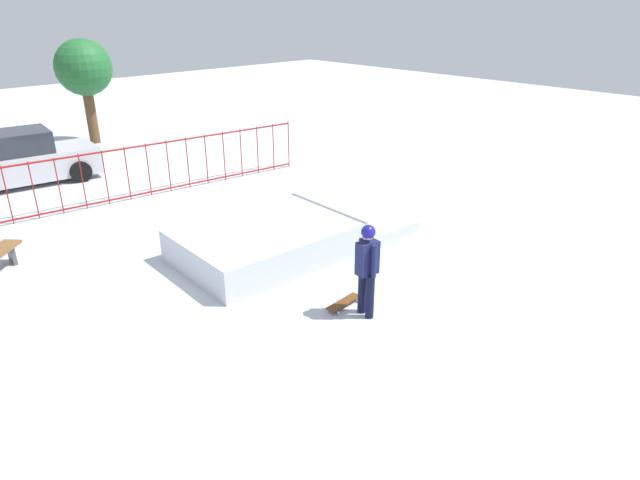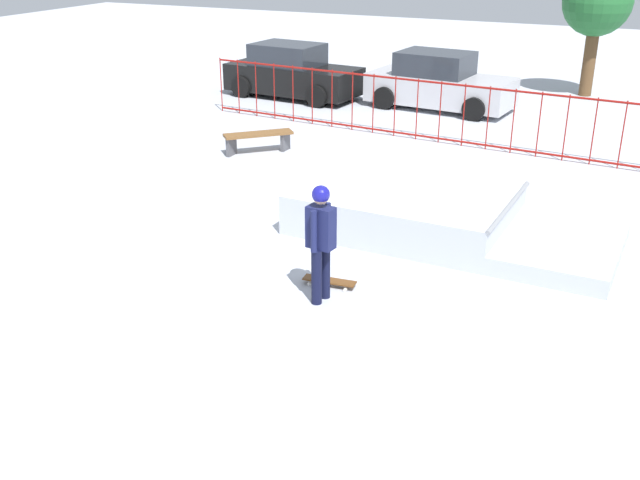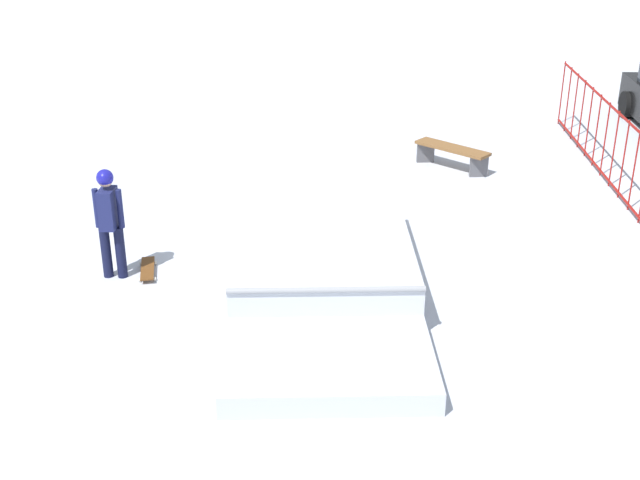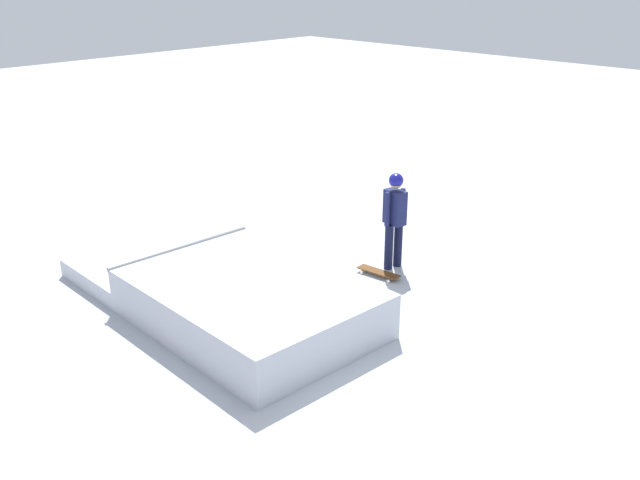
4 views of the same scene
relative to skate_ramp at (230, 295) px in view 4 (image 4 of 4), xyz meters
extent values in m
plane|color=#B2B7C1|center=(-1.80, 0.11, -0.32)|extent=(60.00, 60.00, 0.00)
cube|color=silver|center=(-0.48, 0.02, 0.03)|extent=(3.71, 2.76, 0.70)
cube|color=silver|center=(2.22, -0.10, -0.17)|extent=(1.91, 2.68, 0.30)
cylinder|color=gray|center=(1.32, -0.06, 0.38)|extent=(0.20, 2.60, 0.08)
cylinder|color=black|center=(-0.65, -3.01, 0.09)|extent=(0.15, 0.15, 0.82)
cylinder|color=black|center=(-0.68, -3.23, 0.09)|extent=(0.15, 0.15, 0.82)
cube|color=#191E4C|center=(-0.67, -3.12, 0.80)|extent=(0.41, 0.27, 0.60)
cylinder|color=#191E4C|center=(-0.64, -2.94, 0.80)|extent=(0.09, 0.09, 0.60)
cylinder|color=#191E4C|center=(-0.69, -3.29, 0.80)|extent=(0.09, 0.09, 0.60)
sphere|color=tan|center=(-0.67, -3.12, 1.25)|extent=(0.22, 0.22, 0.22)
sphere|color=navy|center=(-0.67, -3.12, 1.28)|extent=(0.25, 0.25, 0.25)
cube|color=#593314|center=(-0.74, -2.64, -0.23)|extent=(0.81, 0.27, 0.02)
cylinder|color=silver|center=(-0.47, -2.50, -0.29)|extent=(0.06, 0.03, 0.06)
cylinder|color=silver|center=(-0.45, -2.73, -0.29)|extent=(0.06, 0.03, 0.06)
cylinder|color=silver|center=(-1.03, -2.55, -0.29)|extent=(0.06, 0.03, 0.06)
cylinder|color=silver|center=(-1.01, -2.78, -0.29)|extent=(0.06, 0.03, 0.06)
camera|label=1|loc=(-7.15, -8.85, 4.91)|focal=31.33mm
camera|label=2|loc=(3.27, -11.73, 4.66)|focal=41.88mm
camera|label=3|loc=(10.88, -0.82, 5.49)|focal=46.94mm
camera|label=4|loc=(-7.80, 6.04, 4.80)|focal=39.98mm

